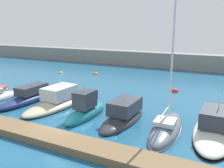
# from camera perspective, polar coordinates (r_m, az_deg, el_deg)

# --- Properties ---
(ground_plane) EXTENTS (120.00, 120.00, 0.00)m
(ground_plane) POSITION_cam_1_polar(r_m,az_deg,el_deg) (20.81, -12.15, -10.70)
(ground_plane) COLOR #1E567A
(dock_pier) EXTENTS (37.24, 2.11, 0.55)m
(dock_pier) POSITION_cam_1_polar(r_m,az_deg,el_deg) (19.43, -15.72, -11.84)
(dock_pier) COLOR brown
(dock_pier) RESTS_ON ground_plane
(breakwater_seawall) EXTENTS (108.00, 3.17, 3.13)m
(breakwater_seawall) POSITION_cam_1_polar(r_m,az_deg,el_deg) (51.77, 13.07, 5.52)
(breakwater_seawall) COLOR gray
(breakwater_seawall) RESTS_ON ground_plane
(motorboat_navy_third) EXTENTS (2.23, 8.20, 2.96)m
(motorboat_navy_third) POSITION_cam_1_polar(r_m,az_deg,el_deg) (29.16, -19.16, -2.82)
(motorboat_navy_third) COLOR navy
(motorboat_navy_third) RESTS_ON ground_plane
(motorboat_sand_fourth) EXTENTS (3.56, 9.96, 3.23)m
(motorboat_sand_fourth) POSITION_cam_1_polar(r_m,az_deg,el_deg) (26.91, -12.40, -3.76)
(motorboat_sand_fourth) COLOR beige
(motorboat_sand_fourth) RESTS_ON ground_plane
(motorboat_teal_fifth) EXTENTS (1.91, 6.27, 3.91)m
(motorboat_teal_fifth) POSITION_cam_1_polar(r_m,az_deg,el_deg) (23.22, -6.25, -6.17)
(motorboat_teal_fifth) COLOR #19707F
(motorboat_teal_fifth) RESTS_ON ground_plane
(motorboat_charcoal_sixth) EXTENTS (2.65, 7.48, 3.12)m
(motorboat_charcoal_sixth) POSITION_cam_1_polar(r_m,az_deg,el_deg) (22.21, 2.82, -7.35)
(motorboat_charcoal_sixth) COLOR #2D2D33
(motorboat_charcoal_sixth) RESTS_ON ground_plane
(sailboat_slate_seventh) EXTENTS (2.48, 7.50, 12.68)m
(sailboat_slate_seventh) POSITION_cam_1_polar(r_m,az_deg,el_deg) (20.43, 12.75, -10.01)
(sailboat_slate_seventh) COLOR slate
(sailboat_slate_seventh) RESTS_ON ground_plane
(motorboat_ivory_eighth) EXTENTS (3.59, 10.20, 3.50)m
(motorboat_ivory_eighth) POSITION_cam_1_polar(r_m,az_deg,el_deg) (21.53, 23.61, -9.25)
(motorboat_ivory_eighth) COLOR silver
(motorboat_ivory_eighth) RESTS_ON ground_plane
(mooring_buoy_yellow) EXTENTS (0.73, 0.73, 0.73)m
(mooring_buoy_yellow) POSITION_cam_1_polar(r_m,az_deg,el_deg) (45.34, -12.02, 2.48)
(mooring_buoy_yellow) COLOR yellow
(mooring_buoy_yellow) RESTS_ON ground_plane
(mooring_buoy_red) EXTENTS (0.86, 0.86, 0.86)m
(mooring_buoy_red) POSITION_cam_1_polar(r_m,az_deg,el_deg) (32.90, 14.72, -1.80)
(mooring_buoy_red) COLOR red
(mooring_buoy_red) RESTS_ON ground_plane
(mooring_buoy_orange) EXTENTS (0.88, 0.88, 0.88)m
(mooring_buoy_orange) POSITION_cam_1_polar(r_m,az_deg,el_deg) (43.58, -3.94, 2.30)
(mooring_buoy_orange) COLOR orange
(mooring_buoy_orange) RESTS_ON ground_plane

